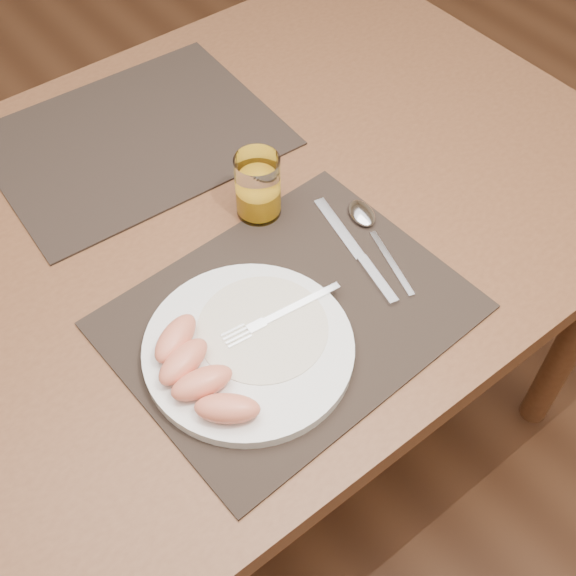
% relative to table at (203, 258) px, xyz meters
% --- Properties ---
extents(ground, '(5.00, 5.00, 0.00)m').
position_rel_table_xyz_m(ground, '(0.00, 0.00, -0.67)').
color(ground, '#57331E').
rests_on(ground, ground).
extents(table, '(1.40, 0.90, 0.75)m').
position_rel_table_xyz_m(table, '(0.00, 0.00, 0.00)').
color(table, brown).
rests_on(table, ground).
extents(placemat_near, '(0.47, 0.37, 0.00)m').
position_rel_table_xyz_m(placemat_near, '(0.00, -0.22, 0.09)').
color(placemat_near, '#2C221B').
rests_on(placemat_near, table).
extents(placemat_far, '(0.46, 0.37, 0.00)m').
position_rel_table_xyz_m(placemat_far, '(0.02, 0.22, 0.09)').
color(placemat_far, '#2C221B').
rests_on(placemat_far, table).
extents(plate, '(0.27, 0.27, 0.02)m').
position_rel_table_xyz_m(plate, '(-0.08, -0.24, 0.10)').
color(plate, white).
rests_on(plate, placemat_near).
extents(plate_dressing, '(0.17, 0.17, 0.00)m').
position_rel_table_xyz_m(plate_dressing, '(-0.05, -0.23, 0.10)').
color(plate_dressing, white).
rests_on(plate_dressing, plate).
extents(fork, '(0.18, 0.04, 0.00)m').
position_rel_table_xyz_m(fork, '(-0.03, -0.22, 0.11)').
color(fork, silver).
rests_on(fork, plate).
extents(knife, '(0.06, 0.22, 0.01)m').
position_rel_table_xyz_m(knife, '(0.14, -0.21, 0.09)').
color(knife, silver).
rests_on(knife, placemat_near).
extents(spoon, '(0.08, 0.19, 0.01)m').
position_rel_table_xyz_m(spoon, '(0.19, -0.16, 0.09)').
color(spoon, silver).
rests_on(spoon, placemat_near).
extents(juice_glass, '(0.07, 0.07, 0.10)m').
position_rel_table_xyz_m(juice_glass, '(0.08, -0.04, 0.13)').
color(juice_glass, white).
rests_on(juice_glass, placemat_near).
extents(grapefruit_wedges, '(0.10, 0.19, 0.03)m').
position_rel_table_xyz_m(grapefruit_wedges, '(-0.15, -0.24, 0.12)').
color(grapefruit_wedges, '#E6805E').
rests_on(grapefruit_wedges, plate).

